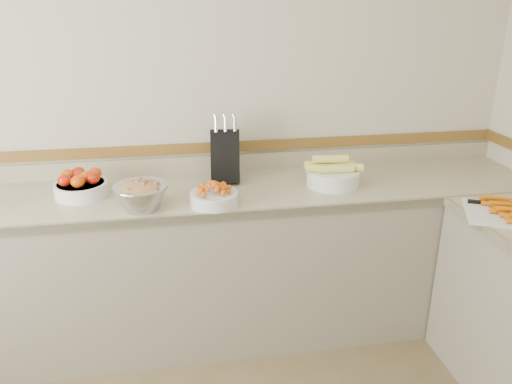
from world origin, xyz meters
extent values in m
plane|color=#C0B89E|center=(0.00, 2.00, 1.30)|extent=(4.00, 0.00, 4.00)
cube|color=tan|center=(0.00, 1.68, 0.88)|extent=(4.00, 0.65, 0.04)
cube|color=gray|center=(0.00, 1.68, 0.43)|extent=(4.00, 0.63, 0.86)
cube|color=#7D6E54|center=(0.00, 1.36, 0.88)|extent=(4.00, 0.02, 0.04)
cube|color=tan|center=(0.00, 1.99, 0.95)|extent=(4.00, 0.02, 0.10)
cube|color=brown|center=(0.00, 1.99, 1.05)|extent=(4.00, 0.02, 0.06)
cube|color=black|center=(0.26, 1.81, 1.05)|extent=(0.19, 0.21, 0.32)
cylinder|color=silver|center=(0.20, 1.78, 1.24)|extent=(0.03, 0.04, 0.08)
cylinder|color=silver|center=(0.26, 1.78, 1.24)|extent=(0.03, 0.04, 0.08)
cylinder|color=silver|center=(0.31, 1.78, 1.24)|extent=(0.03, 0.04, 0.08)
cylinder|color=silver|center=(0.20, 1.81, 1.24)|extent=(0.03, 0.04, 0.08)
cylinder|color=silver|center=(0.26, 1.81, 1.24)|extent=(0.03, 0.04, 0.08)
cylinder|color=silver|center=(0.31, 1.81, 1.24)|extent=(0.03, 0.04, 0.08)
cylinder|color=silver|center=(0.20, 1.84, 1.24)|extent=(0.03, 0.04, 0.08)
cylinder|color=silver|center=(0.26, 1.84, 1.24)|extent=(0.03, 0.04, 0.08)
cylinder|color=silver|center=(0.31, 1.84, 1.24)|extent=(0.03, 0.04, 0.08)
cylinder|color=silver|center=(-0.52, 1.71, 0.94)|extent=(0.28, 0.28, 0.07)
torus|color=silver|center=(-0.52, 1.71, 0.97)|extent=(0.28, 0.28, 0.01)
cylinder|color=white|center=(-0.52, 1.71, 0.97)|extent=(0.24, 0.24, 0.01)
ellipsoid|color=#B41B07|center=(-0.59, 1.67, 1.00)|extent=(0.07, 0.07, 0.06)
ellipsoid|color=#C54107|center=(-0.52, 1.64, 1.00)|extent=(0.07, 0.07, 0.06)
ellipsoid|color=#B41B07|center=(-0.45, 1.68, 1.00)|extent=(0.07, 0.07, 0.06)
ellipsoid|color=#C54107|center=(-0.59, 1.75, 1.00)|extent=(0.07, 0.07, 0.06)
ellipsoid|color=#B41B07|center=(-0.52, 1.72, 1.00)|extent=(0.07, 0.07, 0.06)
ellipsoid|color=#C54107|center=(-0.45, 1.76, 1.00)|extent=(0.07, 0.07, 0.06)
ellipsoid|color=#B41B07|center=(-0.54, 1.78, 1.00)|extent=(0.07, 0.07, 0.06)
ellipsoid|color=#C54107|center=(-0.49, 1.70, 1.00)|extent=(0.07, 0.07, 0.06)
cylinder|color=silver|center=(0.16, 1.47, 0.93)|extent=(0.24, 0.24, 0.06)
torus|color=silver|center=(0.16, 1.47, 0.96)|extent=(0.25, 0.25, 0.01)
cylinder|color=white|center=(0.16, 1.47, 0.96)|extent=(0.21, 0.21, 0.01)
sphere|color=#CC4F07|center=(0.20, 1.47, 0.99)|extent=(0.03, 0.03, 0.03)
sphere|color=#CC4F07|center=(0.17, 1.46, 1.02)|extent=(0.03, 0.03, 0.03)
sphere|color=#CC4F07|center=(0.15, 1.46, 1.01)|extent=(0.03, 0.03, 0.03)
sphere|color=#CC4F07|center=(0.15, 1.53, 0.99)|extent=(0.03, 0.03, 0.03)
sphere|color=#CC4F07|center=(0.18, 1.49, 1.00)|extent=(0.03, 0.03, 0.03)
sphere|color=#CC4F07|center=(0.17, 1.51, 1.00)|extent=(0.03, 0.03, 0.03)
sphere|color=#CC4F07|center=(0.23, 1.42, 0.98)|extent=(0.03, 0.03, 0.03)
sphere|color=#CC4F07|center=(0.15, 1.45, 1.01)|extent=(0.03, 0.03, 0.03)
sphere|color=#CC4F07|center=(0.21, 1.51, 0.99)|extent=(0.03, 0.03, 0.03)
sphere|color=#CC4F07|center=(0.16, 1.48, 1.02)|extent=(0.03, 0.03, 0.03)
sphere|color=#CC4F07|center=(0.17, 1.38, 0.98)|extent=(0.03, 0.03, 0.03)
sphere|color=#CC4F07|center=(0.21, 1.41, 0.98)|extent=(0.03, 0.03, 0.03)
sphere|color=#CC4F07|center=(0.16, 1.56, 0.98)|extent=(0.03, 0.03, 0.03)
sphere|color=#CC4F07|center=(0.17, 1.46, 1.01)|extent=(0.03, 0.03, 0.03)
sphere|color=#CC4F07|center=(0.15, 1.47, 1.01)|extent=(0.03, 0.03, 0.03)
sphere|color=#CC4F07|center=(0.20, 1.50, 0.99)|extent=(0.03, 0.03, 0.03)
sphere|color=#CC4F07|center=(0.09, 1.44, 0.99)|extent=(0.03, 0.03, 0.03)
sphere|color=#CC4F07|center=(0.23, 1.46, 0.98)|extent=(0.03, 0.03, 0.03)
sphere|color=#CC4F07|center=(0.14, 1.43, 1.00)|extent=(0.03, 0.03, 0.03)
sphere|color=#CC4F07|center=(0.15, 1.44, 1.00)|extent=(0.03, 0.03, 0.03)
sphere|color=#CC4F07|center=(0.24, 1.48, 0.98)|extent=(0.03, 0.03, 0.03)
sphere|color=#CC4F07|center=(0.07, 1.47, 0.98)|extent=(0.03, 0.03, 0.03)
sphere|color=#CC4F07|center=(0.09, 1.47, 0.99)|extent=(0.03, 0.03, 0.03)
sphere|color=#CC4F07|center=(0.16, 1.52, 0.99)|extent=(0.03, 0.03, 0.03)
sphere|color=#CC4F07|center=(0.10, 1.40, 0.98)|extent=(0.03, 0.03, 0.03)
sphere|color=#CC4F07|center=(0.13, 1.46, 1.00)|extent=(0.03, 0.03, 0.03)
sphere|color=#CC4F07|center=(0.13, 1.50, 1.00)|extent=(0.03, 0.03, 0.03)
sphere|color=#CC4F07|center=(0.21, 1.50, 0.99)|extent=(0.03, 0.03, 0.03)
sphere|color=#CC4F07|center=(0.23, 1.42, 0.98)|extent=(0.03, 0.03, 0.03)
sphere|color=#CC4F07|center=(0.17, 1.49, 1.01)|extent=(0.03, 0.03, 0.03)
sphere|color=#CC4F07|center=(0.14, 1.40, 0.99)|extent=(0.03, 0.03, 0.03)
sphere|color=#CC4F07|center=(0.19, 1.42, 0.99)|extent=(0.03, 0.03, 0.03)
sphere|color=#CC4F07|center=(0.14, 1.48, 1.02)|extent=(0.03, 0.03, 0.03)
sphere|color=#CC4F07|center=(0.15, 1.54, 0.99)|extent=(0.03, 0.03, 0.03)
sphere|color=#CC4F07|center=(0.19, 1.44, 1.00)|extent=(0.03, 0.03, 0.03)
sphere|color=#CC4F07|center=(0.16, 1.50, 1.01)|extent=(0.03, 0.03, 0.03)
sphere|color=#CC4F07|center=(0.18, 1.49, 1.00)|extent=(0.03, 0.03, 0.03)
sphere|color=#CC4F07|center=(0.22, 1.50, 0.99)|extent=(0.03, 0.03, 0.03)
sphere|color=#CC4F07|center=(0.19, 1.50, 1.00)|extent=(0.03, 0.03, 0.03)
sphere|color=#CC4F07|center=(0.14, 1.45, 1.01)|extent=(0.03, 0.03, 0.03)
sphere|color=#CC4F07|center=(0.17, 1.43, 1.00)|extent=(0.03, 0.03, 0.03)
sphere|color=#CC4F07|center=(0.14, 1.54, 0.99)|extent=(0.03, 0.03, 0.03)
cylinder|color=silver|center=(0.83, 1.64, 0.94)|extent=(0.29, 0.29, 0.09)
torus|color=silver|center=(0.83, 1.64, 0.98)|extent=(0.30, 0.30, 0.01)
cylinder|color=#D8D45A|center=(0.77, 1.62, 1.01)|extent=(0.20, 0.08, 0.04)
cylinder|color=#D8D45A|center=(0.83, 1.59, 1.01)|extent=(0.20, 0.06, 0.04)
cylinder|color=#D8D45A|center=(0.90, 1.62, 1.01)|extent=(0.20, 0.11, 0.04)
cylinder|color=#D8D45A|center=(0.78, 1.68, 1.01)|extent=(0.20, 0.07, 0.04)
cylinder|color=#D8D45A|center=(0.87, 1.69, 1.01)|extent=(0.20, 0.12, 0.04)
cylinder|color=#D8D45A|center=(0.81, 1.64, 1.05)|extent=(0.20, 0.06, 0.04)
cylinder|color=#B2B2BA|center=(-0.20, 1.47, 0.96)|extent=(0.27, 0.27, 0.12)
torus|color=#B2B2BA|center=(-0.20, 1.47, 1.02)|extent=(0.27, 0.27, 0.01)
ellipsoid|color=#A8131C|center=(-0.20, 1.47, 1.01)|extent=(0.22, 0.22, 0.07)
cube|color=#A8131C|center=(-0.25, 1.41, 1.03)|extent=(0.02, 0.02, 0.02)
cube|color=#78AD54|center=(-0.18, 1.43, 1.04)|extent=(0.02, 0.02, 0.02)
cube|color=#A8131C|center=(-0.21, 1.48, 1.03)|extent=(0.02, 0.02, 0.02)
cube|color=#78AD54|center=(-0.18, 1.46, 1.03)|extent=(0.03, 0.03, 0.02)
cube|color=#A8131C|center=(-0.21, 1.47, 1.04)|extent=(0.03, 0.03, 0.02)
cube|color=#78AD54|center=(-0.20, 1.46, 1.04)|extent=(0.02, 0.02, 0.02)
cube|color=#A8131C|center=(-0.22, 1.48, 1.03)|extent=(0.02, 0.02, 0.02)
cube|color=#78AD54|center=(-0.21, 1.46, 1.04)|extent=(0.02, 0.02, 0.02)
cube|color=#A8131C|center=(-0.24, 1.49, 1.04)|extent=(0.03, 0.03, 0.02)
cube|color=#78AD54|center=(-0.18, 1.46, 1.04)|extent=(0.02, 0.02, 0.02)
cube|color=#A8131C|center=(-0.17, 1.47, 1.04)|extent=(0.02, 0.02, 0.02)
cube|color=#78AD54|center=(-0.12, 1.45, 1.04)|extent=(0.03, 0.03, 0.02)
cube|color=#A8131C|center=(-0.20, 1.52, 1.04)|extent=(0.02, 0.02, 0.02)
cube|color=#78AD54|center=(-0.23, 1.46, 1.03)|extent=(0.03, 0.03, 0.02)
cube|color=silver|center=(1.54, 1.08, 0.91)|extent=(0.51, 0.46, 0.01)
cone|color=#CC6507|center=(1.54, 1.10, 0.92)|extent=(0.16, 0.09, 0.02)
cone|color=#CC6507|center=(1.54, 1.12, 0.95)|extent=(0.16, 0.09, 0.02)
cone|color=#CC6507|center=(1.54, 1.15, 0.92)|extent=(0.16, 0.09, 0.02)
cone|color=#CC6507|center=(1.54, 1.17, 0.92)|extent=(0.16, 0.09, 0.02)
cone|color=#CC6507|center=(1.54, 1.19, 0.95)|extent=(0.16, 0.09, 0.02)
cone|color=#CC6507|center=(1.54, 1.22, 0.92)|extent=(0.16, 0.09, 0.02)
cone|color=#CC6507|center=(1.54, 1.24, 0.92)|extent=(0.16, 0.09, 0.02)
cube|color=silver|center=(1.58, 1.23, 0.92)|extent=(0.17, 0.10, 0.00)
cube|color=black|center=(1.45, 1.23, 0.92)|extent=(0.09, 0.06, 0.02)
camera|label=1|loc=(-0.03, -0.86, 1.87)|focal=35.00mm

